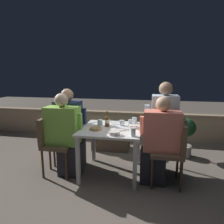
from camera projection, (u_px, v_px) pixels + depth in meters
name	position (u px, v px, depth m)	size (l,w,h in m)	color
ground_plane	(111.00, 173.00, 2.99)	(16.00, 16.00, 0.00)	#665B51
parapet_wall	(125.00, 124.00, 4.58)	(9.00, 0.18, 0.60)	tan
dining_table	(111.00, 134.00, 2.87)	(0.85, 0.85, 0.70)	white
planter_hedge	(111.00, 133.00, 3.88)	(0.71, 0.47, 0.57)	brown
chair_left_near	(53.00, 139.00, 2.90)	(0.42, 0.42, 0.85)	brown
person_green_blouse	(65.00, 135.00, 2.86)	(0.52, 0.26, 1.20)	#282833
chair_left_far	(60.00, 134.00, 3.16)	(0.42, 0.42, 0.85)	brown
person_navy_jumper	(71.00, 128.00, 3.10)	(0.48, 0.26, 1.24)	#282833
chair_right_near	(173.00, 147.00, 2.60)	(0.42, 0.42, 0.85)	brown
person_coral_top	(159.00, 141.00, 2.62)	(0.52, 0.26, 1.19)	#282833
chair_right_far	(174.00, 139.00, 2.89)	(0.42, 0.42, 0.85)	brown
person_blue_shirt	(162.00, 128.00, 2.90)	(0.47, 0.26, 1.35)	#282833
beer_bottle	(107.00, 121.00, 2.91)	(0.07, 0.07, 0.23)	brown
plate_0	(121.00, 129.00, 2.80)	(0.21, 0.21, 0.01)	white
plate_1	(117.00, 123.00, 3.12)	(0.22, 0.22, 0.01)	white
bowl_0	(114.00, 133.00, 2.53)	(0.14, 0.14, 0.05)	silver
bowl_1	(133.00, 126.00, 2.83)	(0.12, 0.12, 0.05)	silver
bowl_2	(96.00, 128.00, 2.75)	(0.17, 0.17, 0.04)	tan
glass_cup_0	(100.00, 123.00, 2.98)	(0.08, 0.08, 0.08)	silver
glass_cup_1	(133.00, 132.00, 2.47)	(0.06, 0.06, 0.11)	silver
glass_cup_2	(134.00, 120.00, 3.12)	(0.07, 0.07, 0.09)	silver
glass_cup_3	(108.00, 122.00, 3.00)	(0.07, 0.07, 0.09)	silver
glass_cup_4	(130.00, 123.00, 2.93)	(0.06, 0.06, 0.10)	silver
glass_cup_5	(122.00, 123.00, 2.96)	(0.08, 0.08, 0.08)	silver
fork_0	(94.00, 123.00, 3.14)	(0.14, 0.12, 0.01)	silver
potted_plant	(185.00, 133.00, 3.50)	(0.36, 0.36, 0.70)	#B2A899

